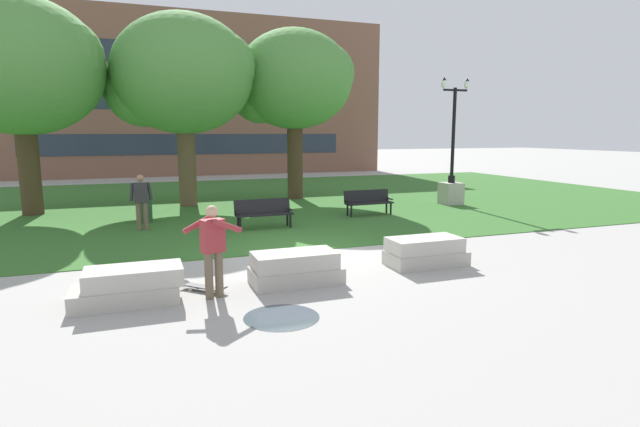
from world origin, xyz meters
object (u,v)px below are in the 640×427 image
at_px(concrete_block_left, 295,268).
at_px(concrete_block_right, 425,252).
at_px(park_bench_near_right, 368,201).
at_px(lamp_post_right, 451,179).
at_px(person_bystander_near_lawn, 141,199).
at_px(skateboard, 203,287).
at_px(trash_bin, 145,208).
at_px(concrete_block_center, 129,286).
at_px(person_skateboarder, 213,246).
at_px(park_bench_near_left, 263,212).

distance_m(concrete_block_left, concrete_block_right, 3.21).
bearing_deg(concrete_block_right, park_bench_near_right, 75.28).
relative_size(lamp_post_right, person_bystander_near_lawn, 3.03).
relative_size(concrete_block_right, lamp_post_right, 0.35).
bearing_deg(skateboard, trash_bin, 96.43).
bearing_deg(lamp_post_right, concrete_block_center, -145.82).
bearing_deg(lamp_post_right, trash_bin, -179.02).
xyz_separation_m(concrete_block_center, concrete_block_left, (3.11, 0.12, 0.00)).
distance_m(concrete_block_right, person_skateboarder, 4.94).
bearing_deg(park_bench_near_right, person_bystander_near_lawn, -178.50).
relative_size(person_skateboarder, park_bench_near_right, 0.94).
xyz_separation_m(park_bench_near_left, person_bystander_near_lawn, (-3.60, 0.96, 0.44)).
relative_size(park_bench_near_right, lamp_post_right, 0.35).
xyz_separation_m(concrete_block_right, skateboard, (-5.01, -0.20, -0.22)).
bearing_deg(park_bench_near_left, person_skateboarder, -111.31).
distance_m(concrete_block_right, skateboard, 5.01).
bearing_deg(concrete_block_right, lamp_post_right, 52.31).
relative_size(person_skateboarder, skateboard, 1.96).
bearing_deg(person_skateboarder, person_bystander_near_lawn, 99.13).
relative_size(concrete_block_center, skateboard, 2.17).
xyz_separation_m(concrete_block_center, lamp_post_right, (12.56, 8.53, 0.76)).
bearing_deg(lamp_post_right, park_bench_near_right, -163.30).
bearing_deg(trash_bin, person_skateboarder, -82.89).
height_order(park_bench_near_left, trash_bin, trash_bin).
bearing_deg(lamp_post_right, person_skateboarder, -141.75).
xyz_separation_m(park_bench_near_left, park_bench_near_right, (4.19, 1.16, 0.00)).
relative_size(park_bench_near_right, trash_bin, 1.89).
bearing_deg(concrete_block_right, person_skateboarder, -172.22).
xyz_separation_m(concrete_block_center, park_bench_near_right, (8.08, 7.19, 0.23)).
height_order(concrete_block_left, lamp_post_right, lamp_post_right).
bearing_deg(skateboard, person_skateboarder, -71.56).
bearing_deg(park_bench_near_left, lamp_post_right, 16.14).
relative_size(person_skateboarder, park_bench_near_left, 0.95).
xyz_separation_m(park_bench_near_right, person_bystander_near_lawn, (-7.78, -0.20, 0.44)).
bearing_deg(person_skateboarder, park_bench_near_left, 68.69).
bearing_deg(park_bench_near_right, concrete_block_left, -125.11).
height_order(concrete_block_right, person_skateboarder, person_skateboarder).
xyz_separation_m(person_skateboarder, lamp_post_right, (11.10, 8.75, 0.09)).
distance_m(lamp_post_right, person_bystander_near_lawn, 12.36).
bearing_deg(lamp_post_right, person_bystander_near_lawn, -172.80).
relative_size(lamp_post_right, trash_bin, 5.39).
distance_m(park_bench_near_left, park_bench_near_right, 4.35).
bearing_deg(concrete_block_center, person_skateboarder, -8.82).
relative_size(skateboard, park_bench_near_left, 0.48).
relative_size(concrete_block_center, trash_bin, 1.97).
bearing_deg(skateboard, park_bench_near_left, 65.87).
bearing_deg(person_bystander_near_lawn, concrete_block_right, -47.44).
bearing_deg(concrete_block_center, park_bench_near_right, 41.65).
bearing_deg(concrete_block_center, trash_bin, 87.32).
height_order(person_skateboarder, lamp_post_right, lamp_post_right).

